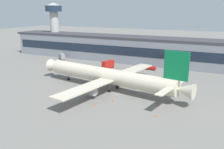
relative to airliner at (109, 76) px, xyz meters
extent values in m
plane|color=slate|center=(4.99, -2.82, -5.44)|extent=(600.00, 600.00, 0.00)
cube|color=gray|center=(4.99, 53.74, 1.52)|extent=(196.01, 17.80, 13.92)
cube|color=#38383D|center=(4.99, 53.74, 9.08)|extent=(199.93, 18.16, 1.20)
cube|color=#192333|center=(4.99, 44.79, 2.22)|extent=(192.09, 0.16, 5.01)
cylinder|color=beige|center=(-0.90, 0.15, 0.02)|extent=(57.05, 14.93, 5.90)
cone|color=beige|center=(-30.70, 4.99, 0.02)|extent=(6.14, 6.38, 5.60)
cone|color=beige|center=(29.19, -4.74, 0.02)|extent=(7.26, 6.28, 5.31)
cube|color=#0C723F|center=(26.16, -4.25, 7.69)|extent=(8.23, 1.82, 9.44)
cube|color=beige|center=(24.63, -10.57, 0.91)|extent=(4.07, 10.87, 0.30)
cube|color=beige|center=(26.71, 2.24, 0.91)|extent=(4.07, 10.87, 0.30)
cube|color=beige|center=(-1.45, -15.71, -0.57)|extent=(10.02, 26.21, 0.50)
cube|color=beige|center=(3.59, 15.36, -0.57)|extent=(10.02, 26.21, 0.50)
cylinder|color=#99999E|center=(-1.83, -11.76, -2.59)|extent=(5.32, 3.98, 3.24)
cylinder|color=#99999E|center=(1.99, 11.73, -2.59)|extent=(5.32, 3.98, 3.24)
cylinder|color=black|center=(-22.22, 3.61, -4.89)|extent=(1.17, 0.67, 1.10)
cylinder|color=slate|center=(-22.22, 3.61, -3.36)|extent=(0.24, 0.24, 2.51)
cylinder|color=black|center=(1.48, -2.93, -4.89)|extent=(1.17, 0.67, 1.10)
cylinder|color=slate|center=(1.48, -2.93, -3.36)|extent=(0.24, 0.24, 2.51)
cylinder|color=black|center=(2.33, 2.31, -4.89)|extent=(1.17, 0.67, 1.10)
cylinder|color=slate|center=(2.33, 2.31, -3.36)|extent=(0.24, 0.24, 2.51)
cylinder|color=#B7B7B2|center=(-72.13, 57.30, 9.09)|extent=(5.96, 5.96, 29.05)
cylinder|color=#1E2D42|center=(-72.13, 57.30, 25.61)|extent=(11.33, 11.33, 4.00)
cone|color=#A5A5A5|center=(-72.13, 57.30, 28.61)|extent=(10.20, 10.20, 2.00)
cube|color=red|center=(-16.77, 31.49, -3.19)|extent=(4.41, 7.63, 3.80)
cube|color=black|center=(-16.24, 33.40, -2.43)|extent=(2.97, 3.06, 0.95)
cylinder|color=black|center=(-17.23, 34.23, -5.09)|extent=(0.47, 0.75, 0.70)
cylinder|color=black|center=(-14.97, 33.61, -5.09)|extent=(0.47, 0.75, 0.70)
cylinder|color=black|center=(-18.56, 29.37, -5.09)|extent=(0.47, 0.75, 0.70)
cylinder|color=black|center=(-16.30, 28.75, -5.09)|extent=(0.47, 0.75, 0.70)
cube|color=red|center=(4.79, 38.77, -4.39)|extent=(5.00, 2.99, 1.40)
cube|color=black|center=(3.47, 38.88, -4.11)|extent=(1.87, 2.52, 0.35)
cylinder|color=black|center=(3.01, 37.74, -5.09)|extent=(0.72, 0.36, 0.70)
cylinder|color=black|center=(3.21, 40.07, -5.09)|extent=(0.72, 0.36, 0.70)
cylinder|color=black|center=(6.36, 37.46, -5.09)|extent=(0.72, 0.36, 0.70)
cylinder|color=black|center=(6.56, 39.79, -5.09)|extent=(0.72, 0.36, 0.70)
cube|color=white|center=(20.83, 38.04, -3.99)|extent=(4.45, 5.61, 2.20)
cube|color=black|center=(21.52, 36.79, -3.55)|extent=(2.65, 2.57, 0.55)
cylinder|color=black|center=(22.58, 36.93, -5.09)|extent=(0.60, 0.76, 0.70)
cylinder|color=black|center=(20.85, 35.97, -5.09)|extent=(0.60, 0.76, 0.70)
cylinder|color=black|center=(20.81, 40.11, -5.09)|extent=(0.60, 0.76, 0.70)
cylinder|color=black|center=(19.08, 39.15, -5.09)|extent=(0.60, 0.76, 0.70)
cube|color=gray|center=(-54.12, 40.68, -3.49)|extent=(6.23, 5.55, 3.20)
cube|color=black|center=(-52.80, 39.68, -2.85)|extent=(3.01, 3.03, 0.80)
cylinder|color=black|center=(-51.79, 40.26, -5.09)|extent=(0.74, 0.66, 0.70)
cylinder|color=black|center=(-53.10, 38.55, -5.09)|extent=(0.74, 0.66, 0.70)
cylinder|color=black|center=(-55.13, 42.81, -5.09)|extent=(0.74, 0.66, 0.70)
cylinder|color=black|center=(-56.44, 41.10, -5.09)|extent=(0.74, 0.66, 0.70)
cone|color=#F2590C|center=(7.03, -11.46, -5.07)|extent=(0.58, 0.58, 0.73)
cone|color=#F2590C|center=(21.43, -8.04, -5.09)|extent=(0.55, 0.55, 0.69)
cone|color=#F2590C|center=(3.61, -17.18, -5.12)|extent=(0.52, 0.52, 0.64)
cone|color=#F2590C|center=(23.70, -16.80, -5.07)|extent=(0.58, 0.58, 0.73)
camera|label=1|loc=(41.45, -81.80, 25.06)|focal=39.34mm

